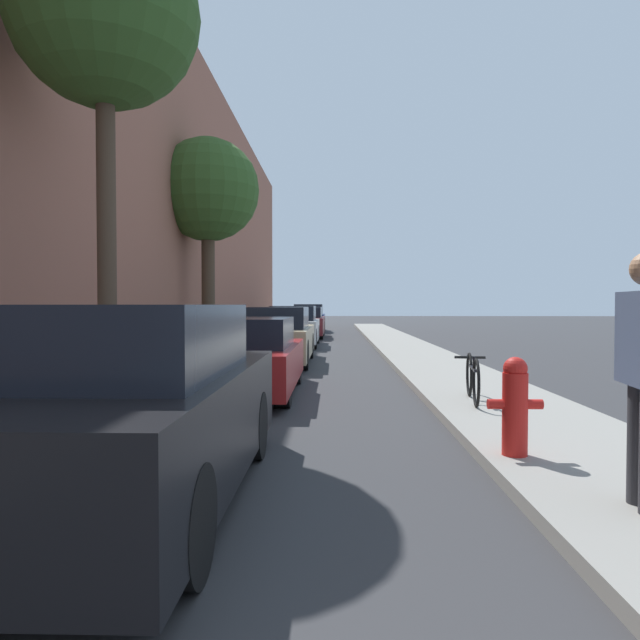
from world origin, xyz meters
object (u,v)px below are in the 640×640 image
parked_car_red (240,358)px  parked_car_maroon (303,323)px  parked_car_black (122,410)px  bicycle (473,378)px  street_tree_near (104,15)px  street_tree_far (208,192)px  fire_hydrant (515,405)px  parked_car_navy (309,319)px  parked_car_champagne (277,337)px  parked_car_white (294,327)px

parked_car_red → parked_car_maroon: bearing=89.5°
parked_car_black → bicycle: (3.48, 3.88, -0.25)m
parked_car_maroon → bicycle: parked_car_maroon is taller
street_tree_near → street_tree_far: bearing=94.4°
street_tree_far → parked_car_red: bearing=-73.7°
parked_car_maroon → bicycle: bearing=-79.1°
parked_car_black → fire_hydrant: (3.17, 1.01, -0.12)m
parked_car_red → bicycle: 3.70m
parked_car_red → parked_car_navy: (0.13, 21.63, 0.11)m
street_tree_near → parked_car_champagne: bearing=76.7°
parked_car_white → parked_car_navy: 10.72m
parked_car_white → parked_car_maroon: 5.21m
parked_car_champagne → parked_car_navy: parked_car_navy is taller
parked_car_maroon → bicycle: size_ratio=2.85×
parked_car_red → street_tree_far: size_ratio=0.63×
parked_car_black → parked_car_champagne: bearing=89.4°
street_tree_near → parked_car_navy: bearing=86.1°
parked_car_white → street_tree_near: 13.57m
parked_car_maroon → street_tree_near: street_tree_near is taller
parked_car_black → street_tree_near: size_ratio=0.62×
parked_car_black → bicycle: size_ratio=2.53×
parked_car_black → street_tree_far: bearing=99.8°
parked_car_red → parked_car_white: size_ratio=0.91×
street_tree_far → fire_hydrant: size_ratio=7.06×
parked_car_navy → street_tree_near: 23.89m
parked_car_navy → bicycle: parked_car_navy is taller
parked_car_navy → parked_car_champagne: bearing=-90.1°
parked_car_maroon → fire_hydrant: size_ratio=5.07×
parked_car_maroon → parked_car_navy: bearing=90.0°
bicycle → parked_car_black: bearing=-124.2°
fire_hydrant → bicycle: bearing=83.9°
bicycle → parked_car_champagne: bearing=126.4°
parked_car_maroon → bicycle: 17.71m
parked_car_maroon → fire_hydrant: (3.03, -20.27, -0.09)m
parked_car_champagne → parked_car_white: (-0.01, 6.02, 0.01)m
parked_car_champagne → parked_car_white: parked_car_white is taller
parked_car_navy → street_tree_far: bearing=-99.4°
street_tree_far → bicycle: 11.32m
parked_car_champagne → parked_car_maroon: (0.03, 11.23, -0.01)m
parked_car_champagne → parked_car_black: bearing=-90.6°
parked_car_red → street_tree_far: street_tree_far is taller
parked_car_white → parked_car_navy: size_ratio=1.01×
parked_car_black → bicycle: parked_car_black is taller
parked_car_champagne → bicycle: (3.37, -6.17, -0.23)m
parked_car_navy → parked_car_red: bearing=-90.3°
parked_car_black → parked_car_white: size_ratio=0.91×
parked_car_navy → street_tree_near: size_ratio=0.67×
fire_hydrant → parked_car_white: bearing=101.5°
parked_car_black → street_tree_near: 5.88m
parked_car_maroon → parked_car_navy: 5.51m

